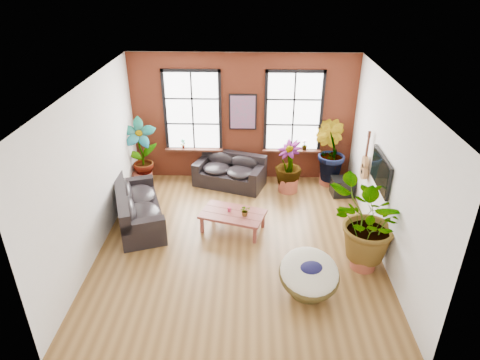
{
  "coord_description": "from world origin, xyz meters",
  "views": [
    {
      "loc": [
        0.25,
        -7.76,
        5.61
      ],
      "look_at": [
        0.0,
        0.6,
        1.25
      ],
      "focal_mm": 32.0,
      "sensor_mm": 36.0,
      "label": 1
    }
  ],
  "objects_px": {
    "sofa_back": "(230,171)",
    "sofa_left": "(136,208)",
    "papasan_chair": "(309,274)",
    "coffee_table": "(233,215)"
  },
  "relations": [
    {
      "from": "coffee_table",
      "to": "papasan_chair",
      "type": "xyz_separation_m",
      "value": [
        1.5,
        -2.05,
        0.03
      ]
    },
    {
      "from": "sofa_back",
      "to": "sofa_left",
      "type": "relative_size",
      "value": 0.84
    },
    {
      "from": "sofa_back",
      "to": "papasan_chair",
      "type": "bearing_deg",
      "value": -49.84
    },
    {
      "from": "sofa_back",
      "to": "sofa_left",
      "type": "height_order",
      "value": "sofa_left"
    },
    {
      "from": "sofa_left",
      "to": "coffee_table",
      "type": "xyz_separation_m",
      "value": [
        2.27,
        -0.23,
        -0.0
      ]
    },
    {
      "from": "sofa_left",
      "to": "papasan_chair",
      "type": "xyz_separation_m",
      "value": [
        3.77,
        -2.28,
        0.03
      ]
    },
    {
      "from": "papasan_chair",
      "to": "sofa_back",
      "type": "bearing_deg",
      "value": 101.03
    },
    {
      "from": "sofa_back",
      "to": "coffee_table",
      "type": "distance_m",
      "value": 2.26
    },
    {
      "from": "sofa_back",
      "to": "papasan_chair",
      "type": "xyz_separation_m",
      "value": [
        1.67,
        -4.31,
        0.05
      ]
    },
    {
      "from": "papasan_chair",
      "to": "coffee_table",
      "type": "bearing_deg",
      "value": 116.0
    }
  ]
}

